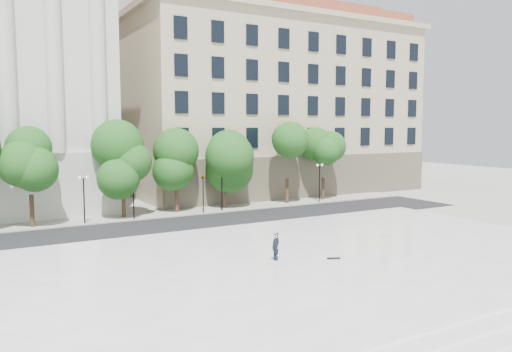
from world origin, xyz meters
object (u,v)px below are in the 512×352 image
object	(u,v)px
traffic_light_west	(133,179)
person_lying	(276,257)
traffic_light_east	(203,176)
skateboard	(334,258)

from	to	relation	value
traffic_light_west	person_lying	xyz separation A→B (m)	(2.96, -18.90, -3.07)
traffic_light_west	traffic_light_east	bearing A→B (deg)	0.00
skateboard	traffic_light_west	bearing A→B (deg)	130.16
traffic_light_west	person_lying	world-z (taller)	traffic_light_west
traffic_light_west	skateboard	distance (m)	21.51
traffic_light_west	skateboard	bearing A→B (deg)	-73.38
traffic_light_east	skateboard	xyz separation A→B (m)	(-0.60, -20.38, -3.13)
traffic_light_west	person_lying	size ratio (longest dim) A/B	2.65
traffic_light_east	skateboard	world-z (taller)	traffic_light_east
traffic_light_west	traffic_light_east	xyz separation A→B (m)	(6.68, 0.00, -0.11)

